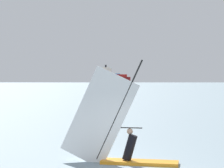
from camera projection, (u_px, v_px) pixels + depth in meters
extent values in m
cube|color=orange|center=(140.00, 162.00, 14.60)|extent=(2.76, 0.76, 0.12)
cylinder|color=black|center=(119.00, 110.00, 14.73)|extent=(1.73, 0.08, 3.63)
cube|color=white|center=(99.00, 117.00, 14.88)|extent=(2.98, 0.08, 3.77)
cylinder|color=black|center=(119.00, 128.00, 14.74)|extent=(1.73, 0.06, 0.04)
cylinder|color=black|center=(130.00, 148.00, 14.67)|extent=(0.56, 0.33, 0.97)
sphere|color=tan|center=(130.00, 131.00, 14.66)|extent=(0.22, 0.22, 0.22)
cube|color=maroon|center=(112.00, 80.00, 869.76)|extent=(107.32, 200.59, 11.09)
cube|color=silver|center=(106.00, 73.00, 946.30)|extent=(27.46, 20.62, 23.84)
cylinder|color=black|center=(106.00, 66.00, 946.19)|extent=(4.00, 4.00, 6.00)
cube|color=gold|center=(109.00, 76.00, 906.74)|extent=(29.68, 23.44, 7.80)
cube|color=#99999E|center=(110.00, 76.00, 891.11)|extent=(29.68, 23.44, 5.20)
cube|color=red|center=(112.00, 77.00, 875.48)|extent=(29.68, 23.44, 2.60)
cube|color=#1E66AD|center=(113.00, 75.00, 859.83)|extent=(29.68, 23.44, 7.80)
cube|color=#1E66AD|center=(115.00, 76.00, 844.21)|extent=(29.68, 23.44, 5.20)
cube|color=#2D8C47|center=(116.00, 76.00, 828.57)|extent=(29.68, 23.44, 5.20)
cube|color=#99999E|center=(118.00, 76.00, 812.94)|extent=(29.68, 23.44, 5.20)
cube|color=red|center=(120.00, 76.00, 797.30)|extent=(29.68, 23.44, 5.20)
cube|color=#4C564C|center=(97.00, 74.00, 1221.31)|extent=(1113.25, 318.08, 46.52)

